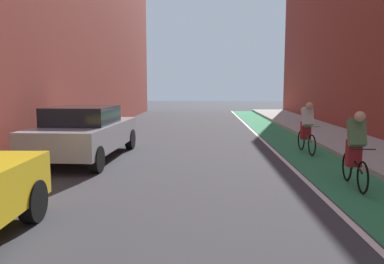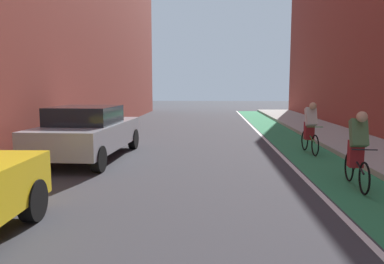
% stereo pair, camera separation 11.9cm
% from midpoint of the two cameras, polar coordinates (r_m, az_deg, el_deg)
% --- Properties ---
extents(ground_plane, '(83.65, 83.65, 0.00)m').
position_cam_midpoint_polar(ground_plane, '(10.70, 1.15, -4.36)').
color(ground_plane, '#38383D').
extents(bike_lane_paint, '(1.60, 38.02, 0.00)m').
position_cam_midpoint_polar(bike_lane_paint, '(13.04, 16.67, -2.59)').
color(bike_lane_paint, '#2D8451').
rests_on(bike_lane_paint, ground).
extents(lane_divider_stripe, '(0.12, 38.02, 0.00)m').
position_cam_midpoint_polar(lane_divider_stripe, '(12.85, 12.77, -2.60)').
color(lane_divider_stripe, white).
rests_on(lane_divider_stripe, ground).
extents(sidewalk_right, '(2.56, 38.02, 0.14)m').
position_cam_midpoint_polar(sidewalk_right, '(13.68, 25.19, -2.23)').
color(sidewalk_right, '#A8A59E').
rests_on(sidewalk_right, ground).
extents(parked_sedan_silver, '(2.15, 4.67, 1.53)m').
position_cam_midpoint_polar(parked_sedan_silver, '(11.28, -15.17, 0.04)').
color(parked_sedan_silver, '#9EA0A8').
rests_on(parked_sedan_silver, ground).
extents(cyclist_trailing, '(0.48, 1.70, 1.60)m').
position_cam_midpoint_polar(cyclist_trailing, '(8.53, 24.09, -2.40)').
color(cyclist_trailing, black).
rests_on(cyclist_trailing, ground).
extents(cyclist_far, '(0.48, 1.70, 1.60)m').
position_cam_midpoint_polar(cyclist_far, '(12.39, 17.70, 0.65)').
color(cyclist_far, black).
rests_on(cyclist_far, ground).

